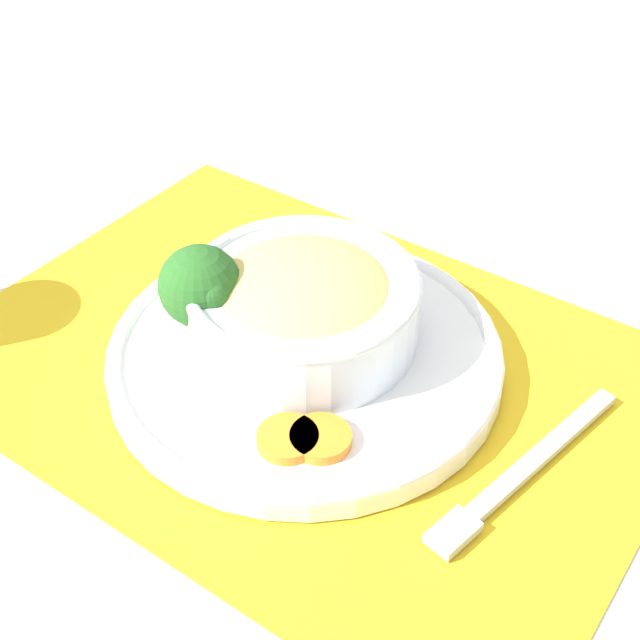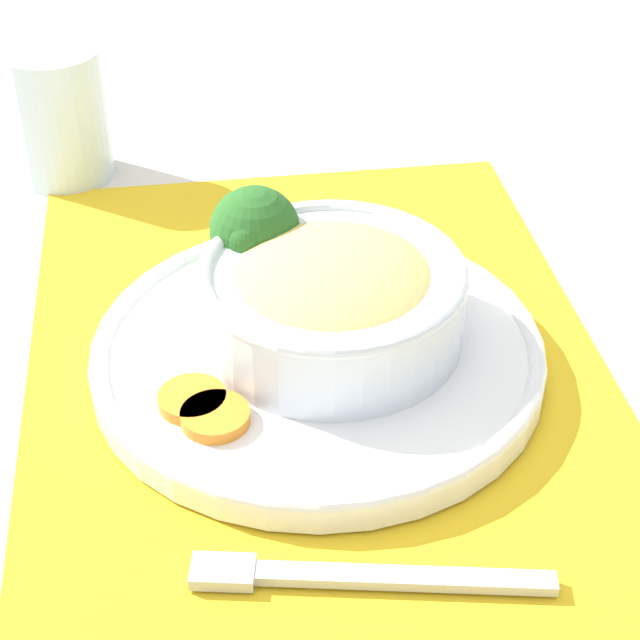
# 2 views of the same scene
# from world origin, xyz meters

# --- Properties ---
(ground_plane) EXTENTS (4.00, 4.00, 0.00)m
(ground_plane) POSITION_xyz_m (0.00, 0.00, 0.00)
(ground_plane) COLOR beige
(placemat) EXTENTS (0.53, 0.39, 0.00)m
(placemat) POSITION_xyz_m (0.00, 0.00, 0.00)
(placemat) COLOR yellow
(placemat) RESTS_ON ground_plane
(plate) EXTENTS (0.28, 0.28, 0.02)m
(plate) POSITION_xyz_m (0.00, 0.00, 0.02)
(plate) COLOR white
(plate) RESTS_ON placemat
(bowl) EXTENTS (0.17, 0.17, 0.06)m
(bowl) POSITION_xyz_m (0.01, -0.01, 0.05)
(bowl) COLOR silver
(bowl) RESTS_ON plate
(broccoli_floret) EXTENTS (0.06, 0.06, 0.08)m
(broccoli_floret) POSITION_xyz_m (0.07, 0.03, 0.06)
(broccoli_floret) COLOR #759E51
(broccoli_floret) RESTS_ON plate
(carrot_slice_near) EXTENTS (0.04, 0.04, 0.01)m
(carrot_slice_near) POSITION_xyz_m (-0.04, 0.08, 0.02)
(carrot_slice_near) COLOR orange
(carrot_slice_near) RESTS_ON plate
(carrot_slice_middle) EXTENTS (0.04, 0.04, 0.01)m
(carrot_slice_middle) POSITION_xyz_m (-0.06, 0.07, 0.02)
(carrot_slice_middle) COLOR orange
(carrot_slice_middle) RESTS_ON plate
(fork) EXTENTS (0.06, 0.18, 0.01)m
(fork) POSITION_xyz_m (-0.17, 0.03, 0.01)
(fork) COLOR #B7B7BC
(fork) RESTS_ON placemat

